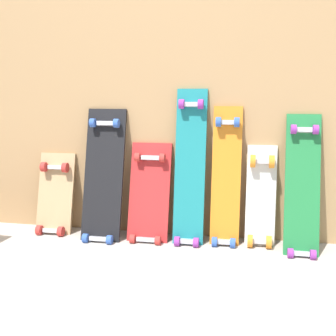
{
  "coord_description": "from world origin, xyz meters",
  "views": [
    {
      "loc": [
        0.45,
        -2.37,
        0.85
      ],
      "look_at": [
        0.0,
        -0.07,
        0.42
      ],
      "focal_mm": 45.97,
      "sensor_mm": 36.0,
      "label": 1
    }
  ],
  "objects_px": {
    "skateboard_teal": "(190,173)",
    "skateboard_red": "(149,198)",
    "skateboard_orange": "(226,182)",
    "skateboard_white": "(261,201)",
    "skateboard_natural": "(55,199)",
    "skateboard_black": "(103,181)",
    "skateboard_green": "(302,191)"
  },
  "relations": [
    {
      "from": "skateboard_teal",
      "to": "skateboard_red",
      "type": "bearing_deg",
      "value": -178.2
    },
    {
      "from": "skateboard_orange",
      "to": "skateboard_white",
      "type": "bearing_deg",
      "value": 2.06
    },
    {
      "from": "skateboard_red",
      "to": "skateboard_teal",
      "type": "height_order",
      "value": "skateboard_teal"
    },
    {
      "from": "skateboard_red",
      "to": "skateboard_white",
      "type": "height_order",
      "value": "skateboard_white"
    },
    {
      "from": "skateboard_natural",
      "to": "skateboard_red",
      "type": "height_order",
      "value": "skateboard_red"
    },
    {
      "from": "skateboard_red",
      "to": "skateboard_white",
      "type": "bearing_deg",
      "value": 2.68
    },
    {
      "from": "skateboard_black",
      "to": "skateboard_green",
      "type": "height_order",
      "value": "skateboard_black"
    },
    {
      "from": "skateboard_natural",
      "to": "skateboard_orange",
      "type": "xyz_separation_m",
      "value": [
        1.02,
        0.01,
        0.14
      ]
    },
    {
      "from": "skateboard_red",
      "to": "skateboard_green",
      "type": "distance_m",
      "value": 0.84
    },
    {
      "from": "skateboard_white",
      "to": "skateboard_black",
      "type": "bearing_deg",
      "value": -176.9
    },
    {
      "from": "skateboard_orange",
      "to": "skateboard_green",
      "type": "bearing_deg",
      "value": -6.79
    },
    {
      "from": "skateboard_white",
      "to": "skateboard_green",
      "type": "height_order",
      "value": "skateboard_green"
    },
    {
      "from": "skateboard_orange",
      "to": "skateboard_teal",
      "type": "bearing_deg",
      "value": -175.71
    },
    {
      "from": "skateboard_red",
      "to": "skateboard_orange",
      "type": "height_order",
      "value": "skateboard_orange"
    },
    {
      "from": "skateboard_natural",
      "to": "skateboard_black",
      "type": "distance_m",
      "value": 0.35
    },
    {
      "from": "skateboard_teal",
      "to": "skateboard_white",
      "type": "distance_m",
      "value": 0.42
    },
    {
      "from": "skateboard_red",
      "to": "skateboard_white",
      "type": "relative_size",
      "value": 1.02
    },
    {
      "from": "skateboard_black",
      "to": "skateboard_red",
      "type": "bearing_deg",
      "value": 4.1
    },
    {
      "from": "skateboard_teal",
      "to": "skateboard_green",
      "type": "xyz_separation_m",
      "value": [
        0.6,
        -0.03,
        -0.07
      ]
    },
    {
      "from": "skateboard_black",
      "to": "skateboard_orange",
      "type": "height_order",
      "value": "skateboard_orange"
    },
    {
      "from": "skateboard_black",
      "to": "skateboard_red",
      "type": "height_order",
      "value": "skateboard_black"
    },
    {
      "from": "skateboard_red",
      "to": "skateboard_orange",
      "type": "xyz_separation_m",
      "value": [
        0.43,
        0.02,
        0.11
      ]
    },
    {
      "from": "skateboard_natural",
      "to": "skateboard_white",
      "type": "height_order",
      "value": "skateboard_white"
    },
    {
      "from": "skateboard_teal",
      "to": "skateboard_natural",
      "type": "bearing_deg",
      "value": 179.59
    },
    {
      "from": "skateboard_natural",
      "to": "skateboard_red",
      "type": "xyz_separation_m",
      "value": [
        0.59,
        -0.01,
        0.04
      ]
    },
    {
      "from": "skateboard_teal",
      "to": "skateboard_green",
      "type": "bearing_deg",
      "value": -3.12
    },
    {
      "from": "skateboard_red",
      "to": "skateboard_black",
      "type": "bearing_deg",
      "value": -175.9
    },
    {
      "from": "skateboard_black",
      "to": "skateboard_white",
      "type": "height_order",
      "value": "skateboard_black"
    },
    {
      "from": "skateboard_teal",
      "to": "skateboard_green",
      "type": "relative_size",
      "value": 1.16
    },
    {
      "from": "skateboard_natural",
      "to": "skateboard_teal",
      "type": "bearing_deg",
      "value": -0.41
    },
    {
      "from": "skateboard_red",
      "to": "skateboard_orange",
      "type": "bearing_deg",
      "value": 2.96
    },
    {
      "from": "skateboard_black",
      "to": "skateboard_red",
      "type": "relative_size",
      "value": 1.31
    }
  ]
}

